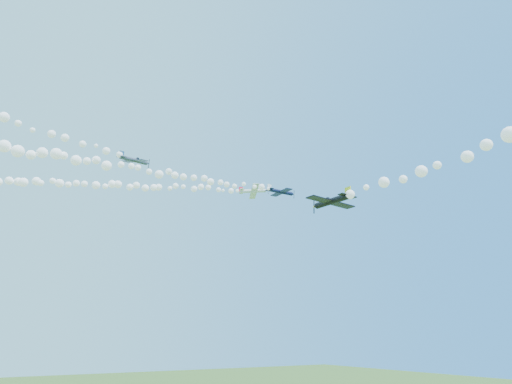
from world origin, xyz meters
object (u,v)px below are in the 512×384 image
plane_grey (135,160)px  plane_navy (281,192)px  plane_black (331,201)px  plane_white (254,191)px

plane_grey → plane_navy: bearing=-7.4°
plane_navy → plane_black: plane_navy is taller
plane_grey → plane_white: bearing=6.3°
plane_navy → plane_black: 37.11m
plane_white → plane_black: (-10.95, -40.47, -15.39)m
plane_white → plane_navy: (2.38, -8.41, -2.26)m
plane_navy → plane_white: bearing=110.5°
plane_white → plane_navy: bearing=-51.8°
plane_navy → plane_grey: size_ratio=1.19×
plane_grey → plane_black: bearing=-66.1°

